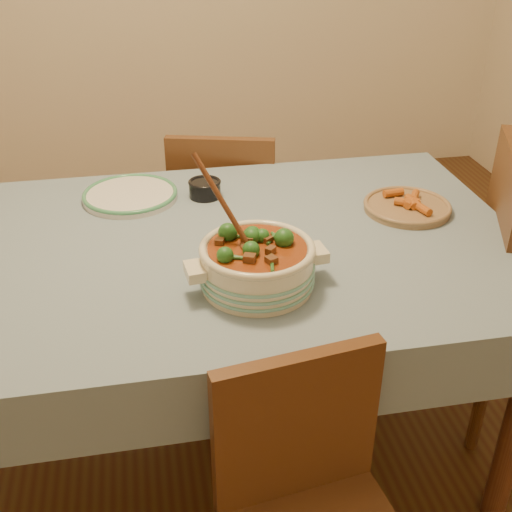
{
  "coord_description": "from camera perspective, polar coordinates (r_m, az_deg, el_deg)",
  "views": [
    {
      "loc": [
        -0.2,
        -1.55,
        1.62
      ],
      "look_at": [
        0.04,
        -0.25,
        0.85
      ],
      "focal_mm": 45.0,
      "sensor_mm": 36.0,
      "label": 1
    }
  ],
  "objects": [
    {
      "name": "chair_near",
      "position": [
        1.49,
        4.93,
        -21.58
      ],
      "size": [
        0.43,
        0.43,
        0.8
      ],
      "rotation": [
        0.0,
        0.0,
        0.15
      ],
      "color": "brown",
      "rests_on": "floor"
    },
    {
      "name": "floor",
      "position": [
        2.25,
        -2.41,
        -15.84
      ],
      "size": [
        4.5,
        4.5,
        0.0
      ],
      "primitive_type": "plane",
      "color": "#492614",
      "rests_on": "ground"
    },
    {
      "name": "dining_table",
      "position": [
        1.83,
        -2.85,
        -1.26
      ],
      "size": [
        1.68,
        1.08,
        0.76
      ],
      "color": "#59331D",
      "rests_on": "floor"
    },
    {
      "name": "fried_plate",
      "position": [
        2.0,
        13.3,
        4.41
      ],
      "size": [
        0.28,
        0.28,
        0.04
      ],
      "rotation": [
        0.0,
        0.0,
        0.1
      ],
      "color": "#9E8157",
      "rests_on": "dining_table"
    },
    {
      "name": "condiment_bowl",
      "position": [
        2.04,
        -4.58,
        6.07
      ],
      "size": [
        0.12,
        0.12,
        0.05
      ],
      "rotation": [
        0.0,
        0.0,
        -0.26
      ],
      "color": "black",
      "rests_on": "dining_table"
    },
    {
      "name": "chair_far",
      "position": [
        2.54,
        -2.74,
        3.46
      ],
      "size": [
        0.48,
        0.48,
        0.84
      ],
      "rotation": [
        0.0,
        0.0,
        2.88
      ],
      "color": "brown",
      "rests_on": "floor"
    },
    {
      "name": "stew_casserole",
      "position": [
        1.55,
        0.09,
        -0.48
      ],
      "size": [
        0.36,
        0.3,
        0.33
      ],
      "rotation": [
        0.0,
        0.0,
        0.11
      ],
      "color": "beige",
      "rests_on": "dining_table"
    },
    {
      "name": "white_plate",
      "position": [
        2.07,
        -11.12,
        5.35
      ],
      "size": [
        0.36,
        0.36,
        0.03
      ],
      "rotation": [
        0.0,
        0.0,
        -0.26
      ],
      "color": "silver",
      "rests_on": "dining_table"
    }
  ]
}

